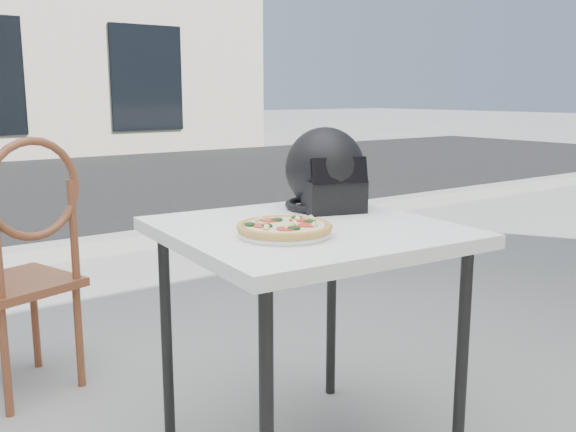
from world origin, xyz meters
TOP-DOWN VIEW (x-y plane):
  - cafe_table_main at (0.48, -0.38)m, footprint 0.96×0.96m
  - plate at (0.32, -0.47)m, footprint 0.35×0.35m
  - pizza at (0.32, -0.47)m, footprint 0.33×0.33m
  - helmet at (0.72, -0.18)m, footprint 0.38×0.39m
  - cafe_chair_main at (-0.16, 0.70)m, footprint 0.53×0.53m

SIDE VIEW (x-z plane):
  - cafe_chair_main at x=-0.16m, z-range 0.06..1.17m
  - cafe_table_main at x=0.48m, z-range 0.35..1.19m
  - plate at x=0.32m, z-range 0.85..0.86m
  - pizza at x=0.32m, z-range 0.86..0.89m
  - helmet at x=0.72m, z-range 0.83..1.14m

